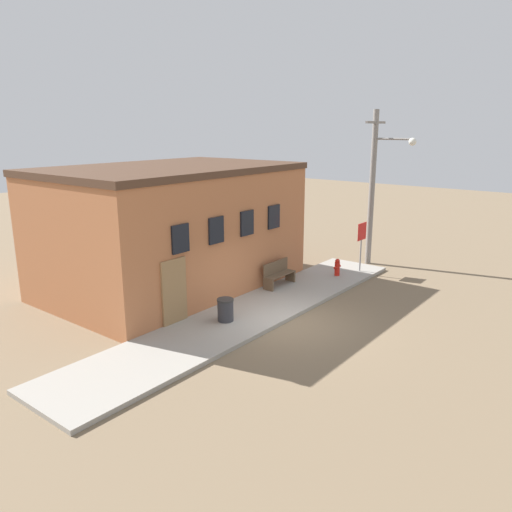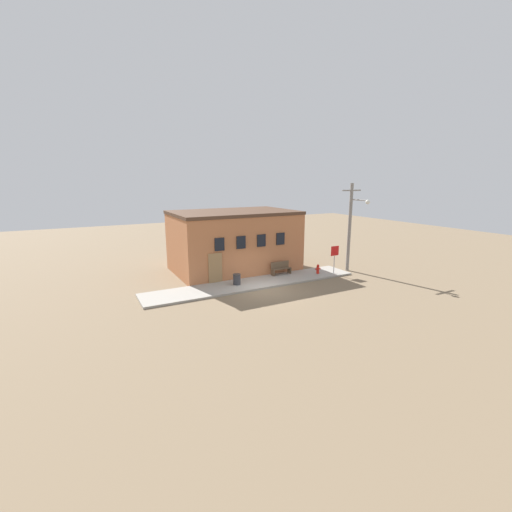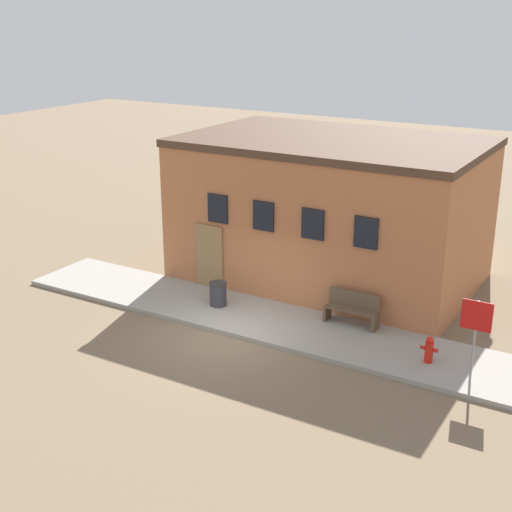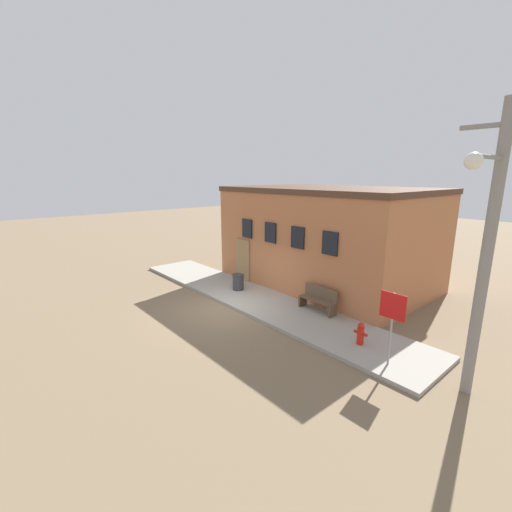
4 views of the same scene
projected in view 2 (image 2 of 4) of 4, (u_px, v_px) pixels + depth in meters
The scene contains 8 objects.
ground_plane at pixel (264, 289), 22.65m from camera, with size 80.00×80.00×0.00m, color #7A664C.
sidewalk at pixel (254, 283), 23.78m from camera, with size 15.44×2.65×0.13m.
brick_building at pixel (234, 241), 27.23m from camera, with size 9.46×6.15×4.73m.
fire_hydrant at pixel (318, 269), 25.97m from camera, with size 0.45×0.22×0.71m.
stop_sign at pixel (335, 254), 25.86m from camera, with size 0.73×0.06×2.10m.
bench at pixel (281, 268), 25.73m from camera, with size 1.55×0.44×0.96m.
trash_bin at pixel (237, 279), 23.22m from camera, with size 0.53×0.53×0.73m.
utility_pole at pixel (351, 224), 26.56m from camera, with size 1.80×1.98×6.87m.
Camera 2 is at (-10.61, -18.86, 7.07)m, focal length 24.00 mm.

